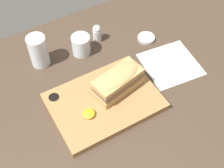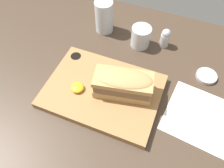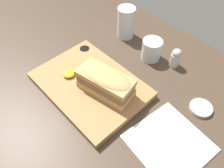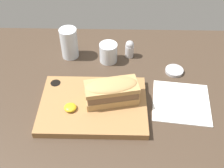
{
  "view_description": "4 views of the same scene",
  "coord_description": "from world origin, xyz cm",
  "px_view_note": "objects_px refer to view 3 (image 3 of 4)",
  "views": [
    {
      "loc": [
        -24.11,
        -48.26,
        83.74
      ],
      "look_at": [
        5.22,
        2.35,
        9.48
      ],
      "focal_mm": 50.0,
      "sensor_mm": 36.0,
      "label": 1
    },
    {
      "loc": [
        17.86,
        -30.15,
        57.49
      ],
      "look_at": [
        4.89,
        2.23,
        7.82
      ],
      "focal_mm": 35.0,
      "sensor_mm": 36.0,
      "label": 2
    },
    {
      "loc": [
        37.96,
        -22.8,
        54.63
      ],
      "look_at": [
        9.68,
        3.95,
        8.4
      ],
      "focal_mm": 35.0,
      "sensor_mm": 36.0,
      "label": 3
    },
    {
      "loc": [
        9.3,
        -56.94,
        69.51
      ],
      "look_at": [
        7.9,
        5.43,
        9.15
      ],
      "focal_mm": 45.0,
      "sensor_mm": 36.0,
      "label": 4
    }
  ],
  "objects_px": {
    "napkin": "(169,143)",
    "condiment_dish": "(201,108)",
    "wine_glass": "(151,50)",
    "serving_board": "(90,85)",
    "sandwich": "(105,82)",
    "salt_shaker": "(175,58)",
    "water_glass": "(126,24)"
  },
  "relations": [
    {
      "from": "napkin",
      "to": "condiment_dish",
      "type": "distance_m",
      "value": 0.15
    },
    {
      "from": "wine_glass",
      "to": "serving_board",
      "type": "bearing_deg",
      "value": -99.7
    },
    {
      "from": "sandwich",
      "to": "condiment_dish",
      "type": "distance_m",
      "value": 0.28
    },
    {
      "from": "napkin",
      "to": "salt_shaker",
      "type": "bearing_deg",
      "value": 124.23
    },
    {
      "from": "serving_board",
      "to": "napkin",
      "type": "distance_m",
      "value": 0.28
    },
    {
      "from": "water_glass",
      "to": "napkin",
      "type": "bearing_deg",
      "value": -31.35
    },
    {
      "from": "sandwich",
      "to": "salt_shaker",
      "type": "relative_size",
      "value": 2.49
    },
    {
      "from": "sandwich",
      "to": "salt_shaker",
      "type": "height_order",
      "value": "sandwich"
    },
    {
      "from": "serving_board",
      "to": "sandwich",
      "type": "bearing_deg",
      "value": 13.07
    },
    {
      "from": "wine_glass",
      "to": "napkin",
      "type": "height_order",
      "value": "wine_glass"
    },
    {
      "from": "sandwich",
      "to": "condiment_dish",
      "type": "height_order",
      "value": "sandwich"
    },
    {
      "from": "serving_board",
      "to": "napkin",
      "type": "xyz_separation_m",
      "value": [
        0.28,
        0.03,
        -0.01
      ]
    },
    {
      "from": "water_glass",
      "to": "serving_board",
      "type": "bearing_deg",
      "value": -68.12
    },
    {
      "from": "serving_board",
      "to": "sandwich",
      "type": "distance_m",
      "value": 0.08
    },
    {
      "from": "serving_board",
      "to": "salt_shaker",
      "type": "relative_size",
      "value": 4.8
    },
    {
      "from": "condiment_dish",
      "to": "serving_board",
      "type": "bearing_deg",
      "value": -147.73
    },
    {
      "from": "water_glass",
      "to": "salt_shaker",
      "type": "xyz_separation_m",
      "value": [
        0.23,
        0.0,
        -0.02
      ]
    },
    {
      "from": "serving_board",
      "to": "napkin",
      "type": "height_order",
      "value": "serving_board"
    },
    {
      "from": "wine_glass",
      "to": "water_glass",
      "type": "bearing_deg",
      "value": 170.24
    },
    {
      "from": "water_glass",
      "to": "condiment_dish",
      "type": "relative_size",
      "value": 1.82
    },
    {
      "from": "napkin",
      "to": "salt_shaker",
      "type": "distance_m",
      "value": 0.29
    },
    {
      "from": "water_glass",
      "to": "wine_glass",
      "type": "xyz_separation_m",
      "value": [
        0.15,
        -0.03,
        -0.02
      ]
    },
    {
      "from": "wine_glass",
      "to": "napkin",
      "type": "xyz_separation_m",
      "value": [
        0.24,
        -0.21,
        -0.03
      ]
    },
    {
      "from": "salt_shaker",
      "to": "condiment_dish",
      "type": "relative_size",
      "value": 1.08
    },
    {
      "from": "water_glass",
      "to": "salt_shaker",
      "type": "bearing_deg",
      "value": 0.6
    },
    {
      "from": "condiment_dish",
      "to": "water_glass",
      "type": "bearing_deg",
      "value": 167.36
    },
    {
      "from": "serving_board",
      "to": "napkin",
      "type": "bearing_deg",
      "value": 5.47
    },
    {
      "from": "sandwich",
      "to": "wine_glass",
      "type": "xyz_separation_m",
      "value": [
        -0.02,
        0.23,
        -0.03
      ]
    },
    {
      "from": "serving_board",
      "to": "sandwich",
      "type": "relative_size",
      "value": 1.93
    },
    {
      "from": "wine_glass",
      "to": "napkin",
      "type": "distance_m",
      "value": 0.32
    },
    {
      "from": "serving_board",
      "to": "napkin",
      "type": "relative_size",
      "value": 1.66
    },
    {
      "from": "sandwich",
      "to": "napkin",
      "type": "distance_m",
      "value": 0.23
    }
  ]
}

